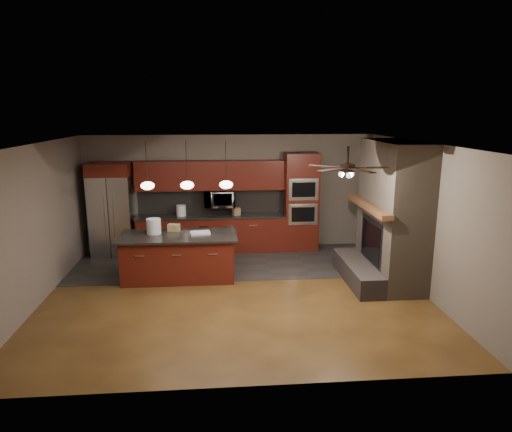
{
  "coord_description": "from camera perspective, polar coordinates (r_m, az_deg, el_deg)",
  "views": [
    {
      "loc": [
        -0.31,
        -8.05,
        3.36
      ],
      "look_at": [
        0.42,
        0.6,
        1.35
      ],
      "focal_mm": 32.0,
      "sensor_mm": 36.0,
      "label": 1
    }
  ],
  "objects": [
    {
      "name": "paint_can",
      "position": [
        9.03,
        -8.94,
        -2.35
      ],
      "size": [
        0.26,
        0.26,
        0.13
      ],
      "primitive_type": "cylinder",
      "rotation": [
        0.0,
        0.0,
        0.35
      ],
      "color": "#B4B3B8",
      "rests_on": "kitchen_island"
    },
    {
      "name": "fireplace_column",
      "position": [
        9.32,
        16.33,
        -0.27
      ],
      "size": [
        1.3,
        2.1,
        2.8
      ],
      "color": "#6B5C4C",
      "rests_on": "ground"
    },
    {
      "name": "white_bucket",
      "position": [
        9.45,
        -12.67,
        -1.26
      ],
      "size": [
        0.38,
        0.38,
        0.31
      ],
      "primitive_type": "cylinder",
      "rotation": [
        0.0,
        0.0,
        0.4
      ],
      "color": "silver",
      "rests_on": "kitchen_island"
    },
    {
      "name": "left_wall",
      "position": [
        8.88,
        -25.75,
        -1.03
      ],
      "size": [
        0.02,
        6.0,
        2.8
      ],
      "primitive_type": "cube",
      "color": "#6C6356",
      "rests_on": "ground"
    },
    {
      "name": "back_cabinetry",
      "position": [
        11.08,
        -5.57,
        0.12
      ],
      "size": [
        3.59,
        0.64,
        2.2
      ],
      "color": "#54120F",
      "rests_on": "ground"
    },
    {
      "name": "oven_tower",
      "position": [
        11.15,
        5.64,
        1.76
      ],
      "size": [
        0.8,
        0.63,
        2.38
      ],
      "color": "#54120F",
      "rests_on": "ground"
    },
    {
      "name": "cardboard_box",
      "position": [
        9.61,
        -10.23,
        -1.43
      ],
      "size": [
        0.26,
        0.22,
        0.15
      ],
      "primitive_type": "cube",
      "rotation": [
        0.0,
        0.0,
        -0.27
      ],
      "color": "#99824F",
      "rests_on": "kitchen_island"
    },
    {
      "name": "pendant_right",
      "position": [
        8.87,
        -3.76,
        3.96
      ],
      "size": [
        0.26,
        0.26,
        0.92
      ],
      "color": "black",
      "rests_on": "ceiling"
    },
    {
      "name": "pendant_center",
      "position": [
        8.88,
        -8.61,
        3.86
      ],
      "size": [
        0.26,
        0.26,
        0.92
      ],
      "color": "black",
      "rests_on": "ceiling"
    },
    {
      "name": "counter_box",
      "position": [
        10.97,
        -2.46,
        0.57
      ],
      "size": [
        0.21,
        0.19,
        0.19
      ],
      "primitive_type": "cube",
      "rotation": [
        0.0,
        0.0,
        0.43
      ],
      "color": "#926E4B",
      "rests_on": "back_cabinetry"
    },
    {
      "name": "kitchen_island",
      "position": [
        9.43,
        -9.62,
        -5.03
      ],
      "size": [
        2.36,
        1.08,
        0.92
      ],
      "rotation": [
        0.0,
        0.0,
        -0.0
      ],
      "color": "#54120F",
      "rests_on": "ground"
    },
    {
      "name": "back_wall",
      "position": [
        11.23,
        -3.19,
        2.97
      ],
      "size": [
        7.0,
        0.02,
        2.8
      ],
      "primitive_type": "cube",
      "color": "#6C6356",
      "rests_on": "ground"
    },
    {
      "name": "counter_bucket",
      "position": [
        11.04,
        -9.34,
        0.68
      ],
      "size": [
        0.23,
        0.23,
        0.26
      ],
      "primitive_type": "cylinder",
      "rotation": [
        0.0,
        0.0,
        -0.0
      ],
      "color": "white",
      "rests_on": "back_cabinetry"
    },
    {
      "name": "pendant_left",
      "position": [
        8.97,
        -13.41,
        3.73
      ],
      "size": [
        0.26,
        0.26,
        0.92
      ],
      "color": "black",
      "rests_on": "ceiling"
    },
    {
      "name": "ceiling",
      "position": [
        8.08,
        -2.66,
        9.06
      ],
      "size": [
        7.0,
        6.0,
        0.02
      ],
      "primitive_type": "cube",
      "color": "white",
      "rests_on": "back_wall"
    },
    {
      "name": "paint_tray",
      "position": [
        9.33,
        -6.99,
        -2.09
      ],
      "size": [
        0.43,
        0.32,
        0.04
      ],
      "primitive_type": "cube",
      "rotation": [
        0.0,
        0.0,
        0.14
      ],
      "color": "white",
      "rests_on": "kitchen_island"
    },
    {
      "name": "refrigerator",
      "position": [
        11.19,
        -17.59,
        0.76
      ],
      "size": [
        0.95,
        0.75,
        2.2
      ],
      "color": "silver",
      "rests_on": "ground"
    },
    {
      "name": "ceiling_fan",
      "position": [
        7.61,
        11.36,
        5.98
      ],
      "size": [
        1.27,
        1.33,
        0.41
      ],
      "color": "black",
      "rests_on": "ceiling"
    },
    {
      "name": "right_wall",
      "position": [
        9.12,
        19.98,
        -0.16
      ],
      "size": [
        0.02,
        6.0,
        2.8
      ],
      "primitive_type": "cube",
      "color": "#6C6356",
      "rests_on": "ground"
    },
    {
      "name": "slate_tile_patch",
      "position": [
        10.41,
        -2.89,
        -5.77
      ],
      "size": [
        7.0,
        2.4,
        0.01
      ],
      "primitive_type": "cube",
      "color": "#2F2C2A",
      "rests_on": "ground"
    },
    {
      "name": "ground",
      "position": [
        8.73,
        -2.47,
        -9.6
      ],
      "size": [
        7.0,
        7.0,
        0.0
      ],
      "primitive_type": "plane",
      "color": "brown",
      "rests_on": "ground"
    },
    {
      "name": "microwave",
      "position": [
        11.0,
        -4.58,
        2.2
      ],
      "size": [
        0.73,
        0.41,
        0.5
      ],
      "primitive_type": "imported",
      "color": "silver",
      "rests_on": "back_cabinetry"
    }
  ]
}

